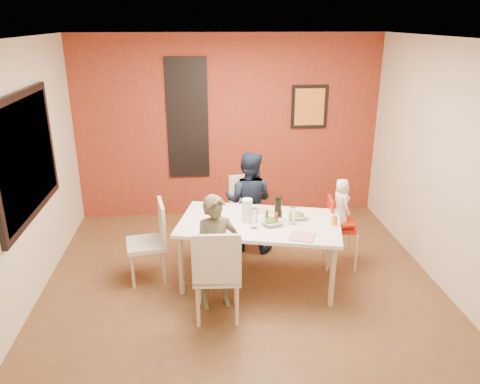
{
  "coord_description": "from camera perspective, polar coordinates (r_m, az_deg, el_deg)",
  "views": [
    {
      "loc": [
        -0.43,
        -4.59,
        2.88
      ],
      "look_at": [
        0.0,
        0.3,
        1.05
      ],
      "focal_mm": 35.0,
      "sensor_mm": 36.0,
      "label": 1
    }
  ],
  "objects": [
    {
      "name": "glassblock_surround",
      "position": [
        6.95,
        -6.4,
        8.84
      ],
      "size": [
        0.6,
        0.03,
        1.76
      ],
      "primitive_type": "cube",
      "color": "black",
      "rests_on": "wall_back"
    },
    {
      "name": "picture_window_pane",
      "position": [
        5.28,
        -24.53,
        3.98
      ],
      "size": [
        0.02,
        1.55,
        1.15
      ],
      "primitive_type": "cube",
      "color": "black",
      "rests_on": "wall_left"
    },
    {
      "name": "brick_accent_wall",
      "position": [
        7.01,
        -1.4,
        7.81
      ],
      "size": [
        4.5,
        0.02,
        2.7
      ],
      "primitive_type": "cube",
      "color": "maroon",
      "rests_on": "ground"
    },
    {
      "name": "salad_bowl_a",
      "position": [
        5.17,
        3.88,
        -3.67
      ],
      "size": [
        0.29,
        0.29,
        0.06
      ],
      "primitive_type": "imported",
      "rotation": [
        0.0,
        0.0,
        0.28
      ],
      "color": "white",
      "rests_on": "dining_table"
    },
    {
      "name": "chair_far",
      "position": [
        6.31,
        0.74,
        -1.66
      ],
      "size": [
        0.47,
        0.47,
        0.91
      ],
      "rotation": [
        0.0,
        0.0,
        0.12
      ],
      "color": "white",
      "rests_on": "ground"
    },
    {
      "name": "toddler",
      "position": [
        5.69,
        12.22,
        -1.31
      ],
      "size": [
        0.25,
        0.33,
        0.6
      ],
      "primitive_type": "imported",
      "rotation": [
        0.0,
        0.0,
        1.8
      ],
      "color": "white",
      "rests_on": "high_chair"
    },
    {
      "name": "ceiling",
      "position": [
        4.62,
        0.34,
        18.19
      ],
      "size": [
        4.5,
        4.5,
        0.02
      ],
      "primitive_type": "cube",
      "color": "white",
      "rests_on": "wall_back"
    },
    {
      "name": "paper_towel_roll",
      "position": [
        5.2,
        0.87,
        -2.26
      ],
      "size": [
        0.12,
        0.12,
        0.26
      ],
      "primitive_type": "cylinder",
      "color": "white",
      "rests_on": "dining_table"
    },
    {
      "name": "chair_near",
      "position": [
        4.64,
        -2.82,
        -9.56
      ],
      "size": [
        0.49,
        0.49,
        1.01
      ],
      "rotation": [
        0.0,
        0.0,
        3.09
      ],
      "color": "silver",
      "rests_on": "ground"
    },
    {
      "name": "wall_left",
      "position": [
        5.17,
        -25.36,
        1.2
      ],
      "size": [
        0.02,
        4.5,
        2.7
      ],
      "primitive_type": "cube",
      "color": "beige",
      "rests_on": "ground"
    },
    {
      "name": "ground",
      "position": [
        5.44,
        0.28,
        -11.54
      ],
      "size": [
        4.5,
        4.5,
        0.0
      ],
      "primitive_type": "plane",
      "color": "brown",
      "rests_on": "ground"
    },
    {
      "name": "plate_near_right",
      "position": [
        4.92,
        7.62,
        -5.4
      ],
      "size": [
        0.31,
        0.31,
        0.01
      ],
      "primitive_type": "cube",
      "rotation": [
        0.0,
        0.0,
        -0.43
      ],
      "color": "white",
      "rests_on": "dining_table"
    },
    {
      "name": "condiment_green",
      "position": [
        5.26,
        5.0,
        -2.88
      ],
      "size": [
        0.03,
        0.03,
        0.12
      ],
      "primitive_type": "cylinder",
      "color": "#397928",
      "rests_on": "dining_table"
    },
    {
      "name": "chair_left",
      "position": [
        5.48,
        -10.57,
        -5.4
      ],
      "size": [
        0.5,
        0.5,
        0.94
      ],
      "rotation": [
        0.0,
        0.0,
        4.89
      ],
      "color": "silver",
      "rests_on": "ground"
    },
    {
      "name": "wall_back",
      "position": [
        7.03,
        -1.41,
        7.84
      ],
      "size": [
        4.5,
        0.02,
        2.7
      ],
      "primitive_type": "cube",
      "color": "beige",
      "rests_on": "ground"
    },
    {
      "name": "art_print_canvas",
      "position": [
        7.09,
        8.48,
        10.22
      ],
      "size": [
        0.44,
        0.01,
        0.54
      ],
      "primitive_type": "cube",
      "color": "gold",
      "rests_on": "wall_back"
    },
    {
      "name": "plate_far_left",
      "position": [
        5.62,
        -3.18,
        -1.89
      ],
      "size": [
        0.23,
        0.23,
        0.01
      ],
      "primitive_type": "cube",
      "rotation": [
        0.0,
        0.0,
        0.11
      ],
      "color": "white",
      "rests_on": "dining_table"
    },
    {
      "name": "child_near",
      "position": [
        4.83,
        -2.9,
        -7.47
      ],
      "size": [
        0.5,
        0.38,
        1.25
      ],
      "primitive_type": "imported",
      "rotation": [
        0.0,
        0.0,
        0.2
      ],
      "color": "brown",
      "rests_on": "ground"
    },
    {
      "name": "plate_near_left",
      "position": [
        4.96,
        -2.02,
        -5.03
      ],
      "size": [
        0.26,
        0.26,
        0.01
      ],
      "primitive_type": "cube",
      "rotation": [
        0.0,
        0.0,
        -0.18
      ],
      "color": "white",
      "rests_on": "dining_table"
    },
    {
      "name": "wine_glass_b",
      "position": [
        5.17,
        6.37,
        -2.88
      ],
      "size": [
        0.07,
        0.07,
        0.2
      ],
      "primitive_type": "cylinder",
      "color": "white",
      "rests_on": "dining_table"
    },
    {
      "name": "sippy_cup",
      "position": [
        5.24,
        11.44,
        -3.43
      ],
      "size": [
        0.06,
        0.06,
        0.11
      ],
      "primitive_type": "cylinder",
      "color": "orange",
      "rests_on": "dining_table"
    },
    {
      "name": "plate_far_mid",
      "position": [
        5.55,
        3.15,
        -2.19
      ],
      "size": [
        0.24,
        0.24,
        0.01
      ],
      "primitive_type": "cube",
      "rotation": [
        0.0,
        0.0,
        -0.04
      ],
      "color": "white",
      "rests_on": "dining_table"
    },
    {
      "name": "picture_window_frame",
      "position": [
        5.29,
        -24.68,
        3.97
      ],
      "size": [
        0.05,
        1.7,
        1.3
      ],
      "primitive_type": "cube",
      "color": "black",
      "rests_on": "wall_left"
    },
    {
      "name": "condiment_brown",
      "position": [
        5.24,
        3.27,
        -2.88
      ],
      "size": [
        0.04,
        0.04,
        0.14
      ],
      "primitive_type": "cylinder",
      "color": "brown",
      "rests_on": "dining_table"
    },
    {
      "name": "wine_bottle",
      "position": [
        5.23,
        4.65,
        -2.04
      ],
      "size": [
        0.08,
        0.08,
        0.29
      ],
      "primitive_type": "cylinder",
      "color": "black",
      "rests_on": "dining_table"
    },
    {
      "name": "wine_glass_a",
      "position": [
        5.05,
        1.77,
        -3.2
      ],
      "size": [
        0.08,
        0.08,
        0.22
      ],
      "primitive_type": "cylinder",
      "color": "silver",
      "rests_on": "dining_table"
    },
    {
      "name": "dining_table",
      "position": [
        5.28,
        2.41,
        -4.26
      ],
      "size": [
        1.96,
        1.38,
        0.74
      ],
      "rotation": [
        0.0,
        0.0,
        -0.23
      ],
      "color": "white",
      "rests_on": "ground"
    },
    {
      "name": "wall_right",
      "position": [
        5.54,
        24.21,
        2.54
      ],
      "size": [
        0.02,
        4.5,
        2.7
      ],
      "primitive_type": "cube",
      "color": "beige",
      "rests_on": "ground"
    },
    {
      "name": "condiment_red",
      "position": [
        5.16,
        4.42,
        -3.23
      ],
      "size": [
        0.04,
        0.04,
        0.14
      ],
      "primitive_type": "cylinder",
      "color": "red",
      "rests_on": "dining_table"
    },
    {
      "name": "high_chair",
      "position": [
        5.79,
        11.8,
        -3.97
      ],
      "size": [
        0.4,
        0.4,
        0.88
      ],
      "rotation": [
        0.0,
        0.0,
        1.48
      ],
      "color": "red",
      "rests_on": "ground"
    },
    {
      "name": "glassblock_strip",
      "position": [
        6.95,
        -6.4,
        8.85
      ],
      "size": [
        0.55,
        0.03,
        1.7
      ],
      "primitive_type": "cube",
      "color": "silver",
      "rests_on": "wall_back"
    },
    {
      "name": "art_print_frame",
      "position": [
        7.1,
        8.45,
        10.24
      ],
      "size": [
        0.54,
        0.03,
        0.64
      ],
      "primitive_type": "cube",
      "color": "black",
      "rests_on": "wall_back"
    },
    {
      "name": "salad_bowl_b",
      "position": [
        5.37,
        7.08,
        -2.89
      ],
      "size": [
        0.23,
        0.23,
        0.05
      ],
      "primitive_type": "imported",
      "rotation": [
        0.0,
        0.0,
        -0.04
      ],
      "color": "white",
      "rests_on": "dining_table"
    },
    {
      "name": "child_far",
      "position": [
        6.03,
        1.07,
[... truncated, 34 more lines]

